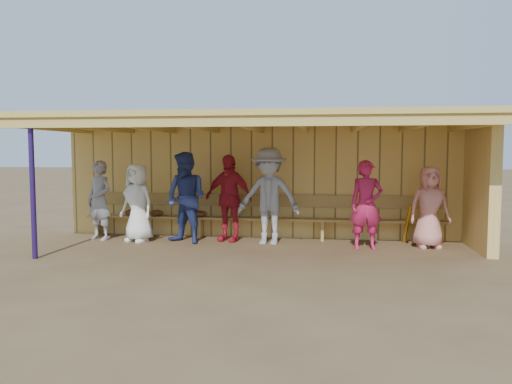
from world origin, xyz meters
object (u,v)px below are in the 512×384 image
at_px(player_c, 186,198).
at_px(player_d, 228,198).
at_px(player_e, 269,196).
at_px(player_b, 137,203).
at_px(player_h, 429,207).
at_px(bench, 261,214).
at_px(player_g, 366,205).
at_px(player_a, 100,200).

distance_m(player_c, player_d, 0.87).
bearing_deg(player_d, player_e, -0.11).
height_order(player_b, player_e, player_e).
bearing_deg(player_e, player_h, 6.87).
bearing_deg(player_b, bench, 38.67).
height_order(player_b, player_g, player_g).
height_order(player_e, bench, player_e).
relative_size(player_e, player_g, 1.14).
bearing_deg(player_b, player_d, 32.99).
distance_m(player_d, bench, 0.81).
relative_size(player_c, player_e, 0.96).
xyz_separation_m(player_b, player_d, (1.83, 0.32, 0.09)).
bearing_deg(player_c, player_d, 48.18).
distance_m(player_b, player_d, 1.86).
bearing_deg(bench, player_a, -169.59).
relative_size(player_g, bench, 0.22).
relative_size(player_e, player_h, 1.22).
bearing_deg(player_e, bench, 117.24).
height_order(player_e, player_g, player_e).
height_order(player_a, bench, player_a).
distance_m(player_a, bench, 3.38).
distance_m(player_a, player_g, 5.42).
xyz_separation_m(player_b, player_e, (2.69, 0.07, 0.16)).
distance_m(player_a, player_c, 1.90).
height_order(player_a, player_d, player_d).
relative_size(player_b, player_c, 0.87).
relative_size(player_a, player_h, 1.06).
distance_m(player_e, player_h, 3.08).
relative_size(player_d, player_e, 0.93).
relative_size(player_b, player_e, 0.83).
relative_size(player_d, player_g, 1.06).
xyz_separation_m(player_a, bench, (3.31, 0.61, -0.30)).
bearing_deg(player_h, player_a, 171.11).
distance_m(player_b, player_e, 2.70).
bearing_deg(bench, player_b, -164.35).
bearing_deg(player_d, player_c, -139.19).
xyz_separation_m(player_e, player_h, (3.07, 0.03, -0.17)).
height_order(player_c, player_g, player_c).
distance_m(player_g, bench, 2.30).
bearing_deg(player_c, player_h, 25.22).
height_order(player_h, bench, player_h).
xyz_separation_m(player_c, player_g, (3.53, -0.14, -0.08)).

